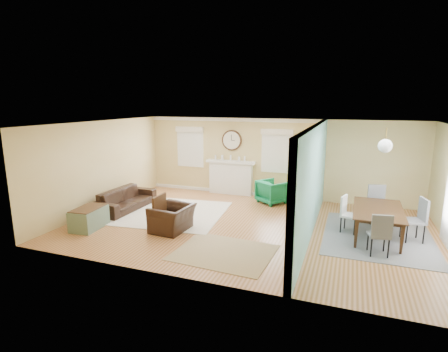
{
  "coord_description": "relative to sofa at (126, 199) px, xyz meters",
  "views": [
    {
      "loc": [
        2.32,
        -8.19,
        3.14
      ],
      "look_at": [
        -0.8,
        0.3,
        1.2
      ],
      "focal_mm": 28.0,
      "sensor_mm": 36.0,
      "label": 1
    }
  ],
  "objects": [
    {
      "name": "trunk",
      "position": [
        0.09,
        -1.66,
        -0.04
      ],
      "size": [
        0.66,
        0.98,
        0.54
      ],
      "color": "slate",
      "rests_on": "floor"
    },
    {
      "name": "rug_grey",
      "position": [
        6.89,
        0.22,
        -0.3
      ],
      "size": [
        2.41,
        3.02,
        0.01
      ],
      "primitive_type": "cube",
      "color": "slate",
      "rests_on": "floor"
    },
    {
      "name": "eames_chair",
      "position": [
        2.14,
        -1.09,
        0.02
      ],
      "size": [
        0.94,
        1.06,
        0.65
      ],
      "primitive_type": "imported",
      "rotation": [
        0.0,
        0.0,
        -1.65
      ],
      "color": "black",
      "rests_on": "floor"
    },
    {
      "name": "tv",
      "position": [
        5.0,
        1.21,
        0.79
      ],
      "size": [
        0.18,
        1.02,
        0.59
      ],
      "primitive_type": "imported",
      "rotation": [
        0.0,
        0.0,
        1.53
      ],
      "color": "black",
      "rests_on": "credenza"
    },
    {
      "name": "pendant",
      "position": [
        6.84,
        -0.13,
        1.9
      ],
      "size": [
        0.3,
        0.3,
        0.55
      ],
      "color": "gold",
      "rests_on": "ceiling"
    },
    {
      "name": "wall_back",
      "position": [
        3.84,
        2.87,
        1.0
      ],
      "size": [
        9.0,
        0.02,
        2.6
      ],
      "primitive_type": "cube",
      "color": "tan",
      "rests_on": "ground"
    },
    {
      "name": "ceiling",
      "position": [
        3.84,
        -0.13,
        2.3
      ],
      "size": [
        9.0,
        6.0,
        0.02
      ],
      "primitive_type": "cube",
      "color": "white",
      "rests_on": "wall_back"
    },
    {
      "name": "green_chair",
      "position": [
        3.92,
        2.15,
        0.06
      ],
      "size": [
        1.1,
        1.1,
        0.73
      ],
      "primitive_type": "imported",
      "rotation": [
        0.0,
        0.0,
        2.51
      ],
      "color": "#0F6738",
      "rests_on": "floor"
    },
    {
      "name": "garden_stool",
      "position": [
        4.97,
        0.35,
        -0.06
      ],
      "size": [
        0.34,
        0.34,
        0.49
      ],
      "primitive_type": "cylinder",
      "color": "white",
      "rests_on": "floor"
    },
    {
      "name": "wall_front",
      "position": [
        3.84,
        -3.13,
        1.0
      ],
      "size": [
        9.0,
        0.02,
        2.6
      ],
      "primitive_type": "cube",
      "color": "tan",
      "rests_on": "ground"
    },
    {
      "name": "dining_table",
      "position": [
        6.89,
        0.22,
        0.04
      ],
      "size": [
        1.12,
        1.97,
        0.69
      ],
      "primitive_type": "imported",
      "rotation": [
        0.0,
        0.0,
        1.55
      ],
      "color": "#3F210F",
      "rests_on": "floor"
    },
    {
      "name": "wall_left",
      "position": [
        -0.66,
        -0.13,
        1.0
      ],
      "size": [
        0.02,
        6.0,
        2.6
      ],
      "primitive_type": "cube",
      "color": "tan",
      "rests_on": "ground"
    },
    {
      "name": "dining_chair_n",
      "position": [
        6.9,
        1.25,
        0.28
      ],
      "size": [
        0.51,
        0.51,
        0.99
      ],
      "color": "slate",
      "rests_on": "floor"
    },
    {
      "name": "partition",
      "position": [
        5.35,
        0.15,
        1.05
      ],
      "size": [
        0.17,
        6.0,
        2.6
      ],
      "color": "tan",
      "rests_on": "ground"
    },
    {
      "name": "rug_jute",
      "position": [
        3.78,
        -1.87,
        -0.3
      ],
      "size": [
        2.11,
        1.76,
        0.01
      ],
      "primitive_type": "cube",
      "rotation": [
        0.0,
        0.0,
        -0.06
      ],
      "color": "tan",
      "rests_on": "floor"
    },
    {
      "name": "rug_cream",
      "position": [
        1.28,
        0.13,
        -0.3
      ],
      "size": [
        3.52,
        3.14,
        0.02
      ],
      "primitive_type": "cube",
      "rotation": [
        0.0,
        0.0,
        0.1
      ],
      "color": "#F5E8CF",
      "rests_on": "floor"
    },
    {
      "name": "dining_chair_e",
      "position": [
        7.59,
        0.22,
        0.29
      ],
      "size": [
        0.54,
        0.54,
        1.01
      ],
      "color": "slate",
      "rests_on": "floor"
    },
    {
      "name": "window_left",
      "position": [
        0.79,
        2.82,
        1.35
      ],
      "size": [
        1.05,
        0.13,
        1.42
      ],
      "color": "white",
      "rests_on": "wall_back"
    },
    {
      "name": "window_right",
      "position": [
        3.89,
        2.82,
        1.35
      ],
      "size": [
        1.05,
        0.13,
        1.42
      ],
      "color": "white",
      "rests_on": "wall_back"
    },
    {
      "name": "potted_plant",
      "position": [
        4.97,
        0.35,
        0.38
      ],
      "size": [
        0.45,
        0.43,
        0.39
      ],
      "primitive_type": "imported",
      "rotation": [
        0.0,
        0.0,
        5.83
      ],
      "color": "#337F33",
      "rests_on": "garden_stool"
    },
    {
      "name": "credenza",
      "position": [
        5.02,
        1.21,
        0.1
      ],
      "size": [
        0.56,
        1.64,
        0.8
      ],
      "color": "#A47138",
      "rests_on": "floor"
    },
    {
      "name": "floor",
      "position": [
        3.84,
        -0.13,
        -0.3
      ],
      "size": [
        9.0,
        9.0,
        0.0
      ],
      "primitive_type": "plane",
      "color": "brown",
      "rests_on": "ground"
    },
    {
      "name": "fireplace",
      "position": [
        2.34,
        2.75,
        0.29
      ],
      "size": [
        1.7,
        0.3,
        1.17
      ],
      "color": "white",
      "rests_on": "ground"
    },
    {
      "name": "wall_clock",
      "position": [
        2.34,
        2.83,
        1.55
      ],
      "size": [
        0.7,
        0.07,
        0.7
      ],
      "color": "#3F210F",
      "rests_on": "wall_back"
    },
    {
      "name": "dining_chair_s",
      "position": [
        6.82,
        -0.84,
        0.24
      ],
      "size": [
        0.47,
        0.47,
        0.92
      ],
      "color": "slate",
      "rests_on": "floor"
    },
    {
      "name": "dining_chair_w",
      "position": [
        6.25,
        0.29,
        0.23
      ],
      "size": [
        0.49,
        0.49,
        0.9
      ],
      "color": "white",
      "rests_on": "floor"
    },
    {
      "name": "sofa",
      "position": [
        0.0,
        0.0,
        0.0
      ],
      "size": [
        0.85,
        2.1,
        0.61
      ],
      "primitive_type": "imported",
      "rotation": [
        0.0,
        0.0,
        1.55
      ],
      "color": "black",
      "rests_on": "floor"
    }
  ]
}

